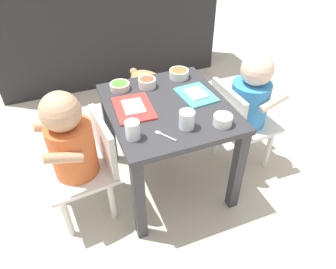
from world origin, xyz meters
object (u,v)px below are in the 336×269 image
at_px(water_cup_right, 133,131).
at_px(cereal_bowl_right_side, 223,120).
at_px(veggie_bowl_far, 120,86).
at_px(seated_child_right, 249,101).
at_px(seated_child_left, 74,145).
at_px(food_tray_left, 134,108).
at_px(dining_table, 168,121).
at_px(cereal_bowl_left_side, 147,83).
at_px(food_tray_right, 196,94).
at_px(spoon_by_left_tray, 163,135).
at_px(veggie_bowl_near, 179,73).
at_px(water_cup_left, 187,120).
at_px(dog, 154,87).

height_order(water_cup_right, cereal_bowl_right_side, water_cup_right).
bearing_deg(veggie_bowl_far, seated_child_right, -20.11).
distance_m(seated_child_left, food_tray_left, 0.29).
relative_size(seated_child_left, veggie_bowl_far, 7.06).
bearing_deg(dining_table, water_cup_right, -142.24).
bearing_deg(seated_child_left, cereal_bowl_left_side, 29.55).
bearing_deg(cereal_bowl_right_side, dining_table, 126.06).
relative_size(cereal_bowl_right_side, cereal_bowl_left_side, 0.93).
relative_size(food_tray_right, spoon_by_left_tray, 2.13).
bearing_deg(veggie_bowl_near, seated_child_left, -156.12).
distance_m(water_cup_right, veggie_bowl_near, 0.51).
bearing_deg(seated_child_left, seated_child_right, 2.22).
bearing_deg(veggie_bowl_near, dining_table, -123.77).
bearing_deg(spoon_by_left_tray, cereal_bowl_left_side, 80.90).
relative_size(dining_table, seated_child_right, 0.92).
bearing_deg(water_cup_right, seated_child_right, 13.86).
bearing_deg(food_tray_left, spoon_by_left_tray, -75.86).
relative_size(dining_table, water_cup_right, 8.02).
distance_m(cereal_bowl_left_side, spoon_by_left_tray, 0.37).
distance_m(water_cup_left, water_cup_right, 0.21).
relative_size(food_tray_right, water_cup_left, 2.66).
bearing_deg(cereal_bowl_right_side, water_cup_left, 165.96).
xyz_separation_m(dining_table, food_tray_left, (-0.15, 0.03, 0.09)).
height_order(water_cup_left, cereal_bowl_right_side, water_cup_left).
xyz_separation_m(seated_child_left, water_cup_right, (0.22, -0.12, 0.10)).
bearing_deg(veggie_bowl_near, food_tray_left, -147.28).
bearing_deg(veggie_bowl_far, water_cup_right, -97.04).
height_order(cereal_bowl_left_side, spoon_by_left_tray, cereal_bowl_left_side).
distance_m(food_tray_right, water_cup_right, 0.40).
xyz_separation_m(food_tray_right, veggie_bowl_far, (-0.30, 0.18, 0.01)).
xyz_separation_m(seated_child_right, food_tray_right, (-0.27, 0.03, 0.08)).
bearing_deg(seated_child_left, food_tray_left, 13.02).
distance_m(food_tray_left, water_cup_right, 0.19).
distance_m(seated_child_left, water_cup_left, 0.46).
height_order(dining_table, water_cup_right, water_cup_right).
distance_m(cereal_bowl_right_side, cereal_bowl_left_side, 0.43).
distance_m(dining_table, cereal_bowl_left_side, 0.21).
height_order(seated_child_left, veggie_bowl_far, seated_child_left).
xyz_separation_m(dog, water_cup_right, (-0.35, -0.78, 0.31)).
distance_m(seated_child_left, seated_child_right, 0.84).
xyz_separation_m(seated_child_left, veggie_bowl_near, (0.56, 0.25, 0.09)).
bearing_deg(water_cup_left, dog, 80.20).
distance_m(food_tray_left, veggie_bowl_near, 0.34).
xyz_separation_m(water_cup_right, cereal_bowl_left_side, (0.17, 0.34, -0.01)).
bearing_deg(veggie_bowl_near, dog, 89.18).
distance_m(seated_child_left, food_tray_right, 0.57).
bearing_deg(food_tray_left, cereal_bowl_right_side, -38.14).
xyz_separation_m(food_tray_left, cereal_bowl_left_side, (0.11, 0.16, 0.02)).
distance_m(dog, food_tray_right, 0.66).
height_order(water_cup_left, water_cup_right, same).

